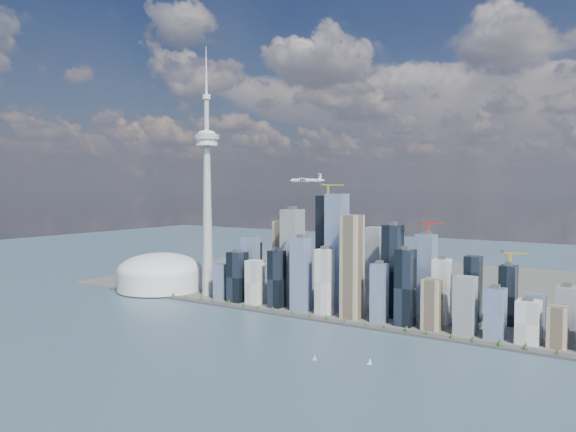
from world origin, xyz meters
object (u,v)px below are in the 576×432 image
Objects in this scene: needle_tower at (207,191)px; sailboat_east at (370,362)px; dome_stadium at (160,274)px; airplane at (307,180)px; sailboat_west at (315,358)px.

sailboat_east is at bearing -25.33° from needle_tower.
airplane reaches higher than dome_stadium.
dome_stadium reaches higher than sailboat_east.
sailboat_west is at bearing -173.30° from sailboat_east.
sailboat_east reaches higher than sailboat_west.
needle_tower reaches higher than airplane.
dome_stadium is at bearing 157.68° from sailboat_west.
dome_stadium is at bearing 148.07° from sailboat_east.
needle_tower is 56.30× the size of sailboat_east.
needle_tower is 58.60× the size of sailboat_west.
airplane is at bearing 126.15° from sailboat_west.
sailboat_east is (651.38, -232.02, -36.30)m from dome_stadium.
dome_stadium is 21.29× the size of sailboat_west.
sailboat_west is at bearing -23.99° from dome_stadium.
sailboat_west is (438.05, -267.30, -232.82)m from needle_tower.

